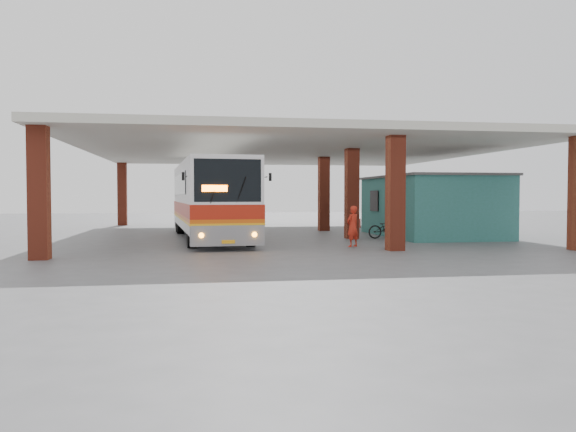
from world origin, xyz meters
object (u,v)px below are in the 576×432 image
(motorcycle, at_px, (388,228))
(red_chair, at_px, (358,225))
(coach_bus, at_px, (210,199))
(pedestrian, at_px, (353,226))

(motorcycle, distance_m, red_chair, 6.22)
(coach_bus, distance_m, pedestrian, 7.76)
(pedestrian, bearing_deg, coach_bus, -75.06)
(pedestrian, bearing_deg, motorcycle, -158.35)
(coach_bus, distance_m, motorcycle, 8.72)
(coach_bus, bearing_deg, pedestrian, -47.34)
(coach_bus, relative_size, motorcycle, 6.92)
(red_chair, bearing_deg, motorcycle, -88.34)
(red_chair, bearing_deg, coach_bus, -145.86)
(coach_bus, xyz_separation_m, red_chair, (8.90, 4.92, -1.59))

